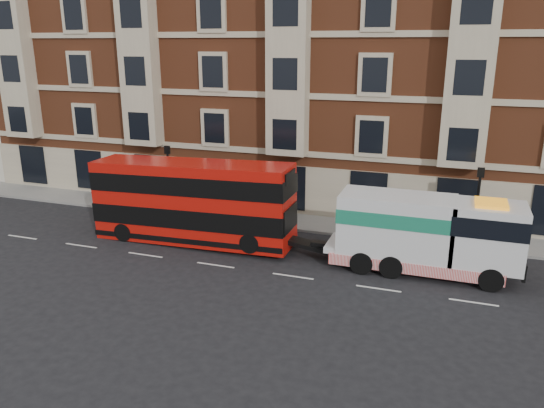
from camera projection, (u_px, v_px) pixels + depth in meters
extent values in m
plane|color=black|center=(216.00, 265.00, 26.18)|extent=(120.00, 120.00, 0.00)
cube|color=slate|center=(267.00, 218.00, 32.94)|extent=(90.00, 3.00, 0.15)
cube|color=brown|center=(309.00, 66.00, 36.95)|extent=(45.00, 12.00, 18.00)
cylinder|color=black|center=(169.00, 183.00, 33.04)|extent=(0.14, 0.14, 4.00)
cube|color=black|center=(167.00, 150.00, 32.42)|extent=(0.35, 0.15, 0.50)
cylinder|color=black|center=(476.00, 212.00, 27.40)|extent=(0.14, 0.14, 4.00)
cube|color=black|center=(481.00, 172.00, 26.78)|extent=(0.35, 0.15, 0.50)
cube|color=red|center=(192.00, 202.00, 28.55)|extent=(11.04, 2.46, 4.34)
cube|color=black|center=(193.00, 213.00, 28.74)|extent=(11.08, 2.52, 1.03)
cube|color=black|center=(191.00, 181.00, 28.22)|extent=(11.08, 2.52, 0.99)
cylinder|color=black|center=(124.00, 232.00, 29.25)|extent=(1.02, 0.32, 1.02)
cylinder|color=black|center=(146.00, 220.00, 31.26)|extent=(1.02, 0.32, 1.02)
cylinder|color=black|center=(250.00, 243.00, 26.81)|extent=(1.02, 0.32, 1.02)
cylinder|color=black|center=(265.00, 229.00, 28.83)|extent=(1.02, 0.32, 1.02)
cube|color=silver|center=(420.00, 253.00, 25.20)|extent=(8.87, 2.27, 0.30)
cube|color=silver|center=(487.00, 235.00, 23.93)|extent=(3.15, 2.46, 2.86)
cube|color=silver|center=(396.00, 224.00, 25.18)|extent=(5.32, 2.46, 2.86)
cube|color=#1A7657|center=(397.00, 214.00, 25.03)|extent=(5.37, 2.50, 0.69)
cube|color=red|center=(415.00, 259.00, 25.36)|extent=(7.88, 2.52, 0.54)
cylinder|color=black|center=(491.00, 280.00, 23.32)|extent=(1.08, 0.34, 1.08)
cylinder|color=black|center=(489.00, 261.00, 25.33)|extent=(1.08, 0.34, 1.08)
cylinder|color=black|center=(391.00, 267.00, 24.68)|extent=(1.08, 0.39, 1.08)
cylinder|color=black|center=(397.00, 250.00, 26.69)|extent=(1.08, 0.39, 1.08)
cylinder|color=black|center=(362.00, 263.00, 25.11)|extent=(1.08, 0.39, 1.08)
cylinder|color=black|center=(369.00, 246.00, 27.12)|extent=(1.08, 0.39, 1.08)
imported|color=#241D3A|center=(128.00, 188.00, 36.02)|extent=(0.67, 0.44, 1.83)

